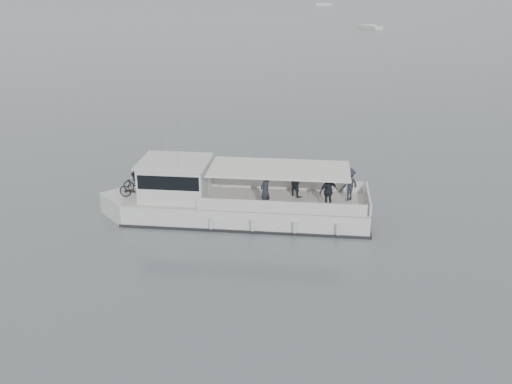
{
  "coord_description": "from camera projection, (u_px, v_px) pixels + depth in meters",
  "views": [
    {
      "loc": [
        -2.69,
        -31.54,
        12.92
      ],
      "look_at": [
        -0.4,
        -2.95,
        1.6
      ],
      "focal_mm": 40.0,
      "sensor_mm": 36.0,
      "label": 1
    }
  ],
  "objects": [
    {
      "name": "ground",
      "position": [
        259.0,
        199.0,
        34.19
      ],
      "size": [
        1400.0,
        1400.0,
        0.0
      ],
      "primitive_type": "plane",
      "color": "slate",
      "rests_on": "ground"
    },
    {
      "name": "moored_fleet",
      "position": [
        142.0,
        11.0,
        177.6
      ],
      "size": [
        335.98,
        296.92,
        9.04
      ],
      "color": "silver",
      "rests_on": "ground"
    },
    {
      "name": "tour_boat",
      "position": [
        223.0,
        201.0,
        31.14
      ],
      "size": [
        15.04,
        6.09,
        6.27
      ],
      "rotation": [
        0.0,
        0.0,
        -0.19
      ],
      "color": "silver",
      "rests_on": "ground"
    }
  ]
}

